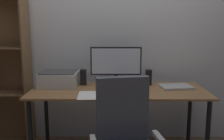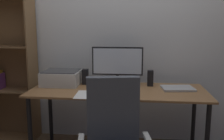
% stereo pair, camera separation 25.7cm
% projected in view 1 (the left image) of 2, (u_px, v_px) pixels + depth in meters
% --- Properties ---
extents(back_wall, '(6.40, 0.10, 2.60)m').
position_uv_depth(back_wall, '(118.00, 33.00, 2.98)').
color(back_wall, silver).
rests_on(back_wall, ground).
extents(desk, '(1.79, 0.69, 0.74)m').
position_uv_depth(desk, '(118.00, 97.00, 2.58)').
color(desk, olive).
rests_on(desk, ground).
extents(monitor, '(0.56, 0.20, 0.42)m').
position_uv_depth(monitor, '(116.00, 63.00, 2.73)').
color(monitor, black).
rests_on(monitor, desk).
extents(keyboard, '(0.29, 0.11, 0.02)m').
position_uv_depth(keyboard, '(114.00, 94.00, 2.38)').
color(keyboard, '#B7BABC').
rests_on(keyboard, desk).
extents(mouse, '(0.06, 0.10, 0.03)m').
position_uv_depth(mouse, '(136.00, 93.00, 2.37)').
color(mouse, black).
rests_on(mouse, desk).
extents(coffee_mug, '(0.09, 0.08, 0.10)m').
position_uv_depth(coffee_mug, '(126.00, 85.00, 2.57)').
color(coffee_mug, '#285193').
rests_on(coffee_mug, desk).
extents(laptop, '(0.35, 0.27, 0.02)m').
position_uv_depth(laptop, '(176.00, 87.00, 2.63)').
color(laptop, '#B7BABC').
rests_on(laptop, desk).
extents(speaker_left, '(0.06, 0.07, 0.17)m').
position_uv_depth(speaker_left, '(83.00, 77.00, 2.75)').
color(speaker_left, black).
rests_on(speaker_left, desk).
extents(speaker_right, '(0.06, 0.07, 0.17)m').
position_uv_depth(speaker_right, '(148.00, 77.00, 2.74)').
color(speaker_right, black).
rests_on(speaker_right, desk).
extents(printer, '(0.40, 0.34, 0.16)m').
position_uv_depth(printer, '(59.00, 79.00, 2.70)').
color(printer, silver).
rests_on(printer, desk).
extents(paper_sheet, '(0.22, 0.31, 0.00)m').
position_uv_depth(paper_sheet, '(89.00, 95.00, 2.35)').
color(paper_sheet, white).
rests_on(paper_sheet, desk).
extents(bookshelf, '(0.63, 0.28, 1.76)m').
position_uv_depth(bookshelf, '(0.00, 72.00, 2.89)').
color(bookshelf, brown).
rests_on(bookshelf, ground).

